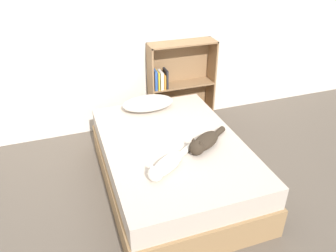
{
  "coord_description": "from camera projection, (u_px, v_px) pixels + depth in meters",
  "views": [
    {
      "loc": [
        -0.89,
        -2.44,
        2.27
      ],
      "look_at": [
        0.0,
        0.14,
        0.62
      ],
      "focal_mm": 35.0,
      "sensor_mm": 36.0,
      "label": 1
    }
  ],
  "objects": [
    {
      "name": "bed",
      "position": [
        173.0,
        164.0,
        3.26
      ],
      "size": [
        1.32,
        1.89,
        0.52
      ],
      "color": "#99754C",
      "rests_on": "ground_plane"
    },
    {
      "name": "cat_dark",
      "position": [
        204.0,
        142.0,
        3.02
      ],
      "size": [
        0.49,
        0.38,
        0.16
      ],
      "rotation": [
        0.0,
        0.0,
        3.74
      ],
      "color": "#33281E",
      "rests_on": "bed"
    },
    {
      "name": "ground_plane",
      "position": [
        172.0,
        184.0,
        3.4
      ],
      "size": [
        8.0,
        8.0,
        0.0
      ],
      "primitive_type": "plane",
      "color": "brown"
    },
    {
      "name": "bookshelf",
      "position": [
        178.0,
        82.0,
        4.25
      ],
      "size": [
        0.85,
        0.26,
        1.1
      ],
      "color": "#8E6B47",
      "rests_on": "ground_plane"
    },
    {
      "name": "cat_light",
      "position": [
        166.0,
        165.0,
        2.73
      ],
      "size": [
        0.51,
        0.41,
        0.15
      ],
      "rotation": [
        0.0,
        0.0,
        3.77
      ],
      "color": "white",
      "rests_on": "bed"
    },
    {
      "name": "pillow",
      "position": [
        148.0,
        103.0,
        3.69
      ],
      "size": [
        0.58,
        0.34,
        0.13
      ],
      "color": "beige",
      "rests_on": "bed"
    },
    {
      "name": "wall_back",
      "position": [
        134.0,
        30.0,
        3.86
      ],
      "size": [
        8.0,
        0.06,
        2.5
      ],
      "color": "silver",
      "rests_on": "ground_plane"
    }
  ]
}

